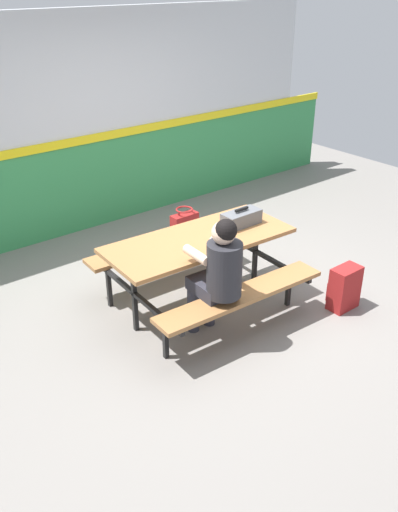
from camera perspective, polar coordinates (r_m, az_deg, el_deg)
The scene contains 7 objects.
ground_plane at distance 5.68m, azimuth 2.44°, elevation -4.12°, with size 10.00×10.00×0.02m, color gray.
accent_backdrop at distance 7.02m, azimuth -10.52°, elevation 12.88°, with size 8.00×0.14×2.60m.
picnic_table_main at distance 5.22m, azimuth 0.00°, elevation 0.23°, with size 1.83×1.63×0.74m.
student_nearer at distance 4.65m, azimuth 2.02°, elevation -1.51°, with size 0.37×0.53×1.21m.
toolbox_grey at distance 5.40m, azimuth 4.39°, elevation 3.91°, with size 0.40×0.18×0.18m.
backpack_dark at distance 5.54m, azimuth 14.74°, elevation -3.23°, with size 0.30×0.22×0.44m.
tote_bag_bright at distance 6.69m, azimuth -1.49°, elevation 3.02°, with size 0.34×0.21×0.43m.
Camera 1 is at (-3.21, -3.62, 2.96)m, focal length 38.73 mm.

